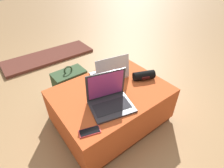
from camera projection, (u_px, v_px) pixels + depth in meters
name	position (u px, v px, depth m)	size (l,w,h in m)	color
ground_plane	(111.00, 120.00, 1.81)	(14.00, 14.00, 0.00)	tan
ottoman	(111.00, 106.00, 1.69)	(1.01, 0.74, 0.40)	maroon
laptop_near	(110.00, 99.00, 1.39)	(0.38, 0.33, 0.27)	#333338
laptop_far	(110.00, 73.00, 1.70)	(0.37, 0.29, 0.24)	silver
cell_phone	(90.00, 131.00, 1.20)	(0.16, 0.11, 0.01)	red
backpack	(71.00, 88.00, 1.93)	(0.34, 0.26, 0.47)	#385133
wrist_brace	(144.00, 75.00, 1.69)	(0.22, 0.16, 0.08)	black
fireplace_hearth	(49.00, 57.00, 2.87)	(1.40, 0.50, 0.04)	brown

